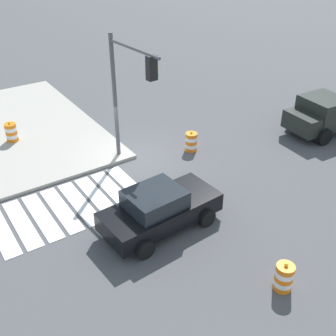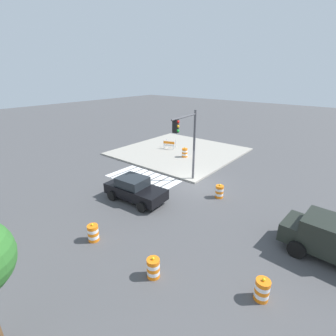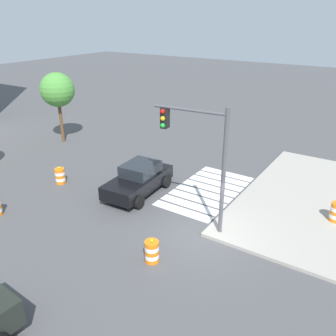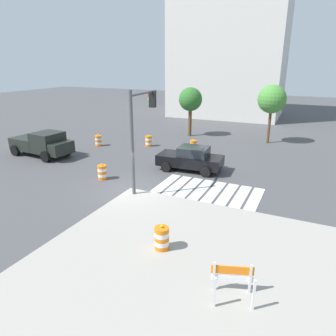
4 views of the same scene
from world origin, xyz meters
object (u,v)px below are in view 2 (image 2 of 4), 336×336
(traffic_barrel_on_sidewalk, at_px, (185,153))
(traffic_light_pole, at_px, (187,136))
(construction_barricade, at_px, (169,144))
(traffic_barrel_near_corner, at_px, (153,268))
(traffic_barrel_median_near, at_px, (219,192))
(traffic_barrel_crosswalk_end, at_px, (93,233))
(traffic_barrel_median_far, at_px, (262,290))
(sports_car, at_px, (135,189))

(traffic_barrel_on_sidewalk, xyz_separation_m, traffic_light_pole, (-3.80, 5.18, 3.31))
(construction_barricade, distance_m, traffic_light_pole, 9.94)
(traffic_barrel_near_corner, distance_m, traffic_light_pole, 10.17)
(traffic_barrel_near_corner, relative_size, traffic_light_pole, 0.19)
(traffic_barrel_median_near, xyz_separation_m, traffic_barrel_on_sidewalk, (6.82, -5.44, 0.15))
(traffic_barrel_on_sidewalk, bearing_deg, construction_barricade, -23.23)
(traffic_barrel_crosswalk_end, height_order, traffic_barrel_median_near, same)
(traffic_barrel_median_far, xyz_separation_m, traffic_barrel_on_sidewalk, (12.09, -11.96, 0.15))
(traffic_barrel_on_sidewalk, bearing_deg, traffic_barrel_near_corner, 120.49)
(sports_car, relative_size, traffic_barrel_on_sidewalk, 4.32)
(traffic_barrel_median_far, bearing_deg, traffic_light_pole, -39.27)
(traffic_barrel_median_far, bearing_deg, sports_car, -14.94)
(traffic_barrel_near_corner, height_order, traffic_barrel_median_far, same)
(traffic_light_pole, bearing_deg, construction_barricade, -43.49)
(sports_car, height_order, traffic_barrel_crosswalk_end, sports_car)
(sports_car, xyz_separation_m, traffic_barrel_on_sidewalk, (2.49, -9.40, -0.21))
(traffic_barrel_crosswalk_end, relative_size, traffic_light_pole, 0.19)
(traffic_barrel_on_sidewalk, bearing_deg, traffic_barrel_crosswalk_end, 106.11)
(traffic_barrel_median_near, bearing_deg, traffic_barrel_crosswalk_end, 71.46)
(traffic_barrel_near_corner, bearing_deg, traffic_barrel_crosswalk_end, 1.78)
(traffic_barrel_near_corner, bearing_deg, traffic_light_pole, -63.37)
(traffic_barrel_crosswalk_end, distance_m, traffic_barrel_median_near, 8.88)
(construction_barricade, bearing_deg, traffic_barrel_median_near, 145.63)
(traffic_barrel_median_far, relative_size, traffic_barrel_on_sidewalk, 1.00)
(traffic_barrel_near_corner, height_order, traffic_barrel_median_near, same)
(traffic_barrel_crosswalk_end, xyz_separation_m, traffic_barrel_median_far, (-8.09, -1.90, 0.00))
(traffic_barrel_median_far, height_order, traffic_barrel_on_sidewalk, traffic_barrel_on_sidewalk)
(traffic_barrel_near_corner, xyz_separation_m, traffic_barrel_crosswalk_end, (4.08, 0.13, 0.00))
(traffic_barrel_median_near, bearing_deg, traffic_barrel_near_corner, 98.64)
(sports_car, xyz_separation_m, traffic_barrel_crosswalk_end, (-1.51, 4.46, -0.36))
(construction_barricade, xyz_separation_m, traffic_light_pole, (-6.83, 6.48, 3.19))
(traffic_barrel_near_corner, xyz_separation_m, construction_barricade, (11.12, -15.03, 0.27))
(traffic_barrel_near_corner, bearing_deg, traffic_barrel_median_far, -156.14)
(sports_car, relative_size, traffic_barrel_median_far, 4.32)
(sports_car, bearing_deg, traffic_barrel_near_corner, 142.25)
(traffic_barrel_median_far, height_order, traffic_light_pole, traffic_light_pole)
(sports_car, bearing_deg, traffic_barrel_median_far, 165.06)
(traffic_barrel_on_sidewalk, height_order, construction_barricade, traffic_barrel_on_sidewalk)
(sports_car, relative_size, traffic_barrel_near_corner, 4.32)
(construction_barricade, bearing_deg, traffic_light_pole, 136.51)
(traffic_barrel_median_far, distance_m, construction_barricade, 20.11)
(traffic_barrel_on_sidewalk, distance_m, traffic_light_pole, 7.22)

